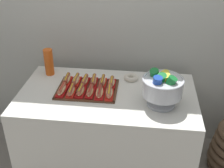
{
  "coord_description": "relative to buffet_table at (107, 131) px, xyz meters",
  "views": [
    {
      "loc": [
        0.28,
        -1.97,
        2.02
      ],
      "look_at": [
        0.04,
        0.02,
        0.87
      ],
      "focal_mm": 47.11,
      "sensor_mm": 36.0,
      "label": 1
    }
  ],
  "objects": [
    {
      "name": "ground_plane",
      "position": [
        0.0,
        0.0,
        -0.42
      ],
      "size": [
        10.0,
        10.0,
        0.0
      ],
      "primitive_type": "plane",
      "color": "gray"
    },
    {
      "name": "back_wall",
      "position": [
        0.0,
        0.56,
        0.88
      ],
      "size": [
        6.0,
        0.1,
        2.6
      ],
      "primitive_type": "cube",
      "color": "beige",
      "rests_on": "ground_plane"
    },
    {
      "name": "buffet_table",
      "position": [
        0.0,
        0.0,
        0.0
      ],
      "size": [
        1.41,
        0.8,
        0.8
      ],
      "color": "white",
      "rests_on": "ground_plane"
    },
    {
      "name": "serving_tray",
      "position": [
        -0.16,
        0.03,
        0.38
      ],
      "size": [
        0.48,
        0.36,
        0.01
      ],
      "color": "#56331E",
      "rests_on": "buffet_table"
    },
    {
      "name": "hot_dog_0",
      "position": [
        -0.35,
        -0.06,
        0.42
      ],
      "size": [
        0.07,
        0.18,
        0.06
      ],
      "color": "#B21414",
      "rests_on": "serving_tray"
    },
    {
      "name": "hot_dog_1",
      "position": [
        -0.28,
        -0.06,
        0.41
      ],
      "size": [
        0.07,
        0.17,
        0.06
      ],
      "color": "red",
      "rests_on": "serving_tray"
    },
    {
      "name": "hot_dog_2",
      "position": [
        -0.2,
        -0.06,
        0.42
      ],
      "size": [
        0.07,
        0.16,
        0.06
      ],
      "color": "#B21414",
      "rests_on": "serving_tray"
    },
    {
      "name": "hot_dog_3",
      "position": [
        -0.13,
        -0.05,
        0.42
      ],
      "size": [
        0.06,
        0.15,
        0.06
      ],
      "color": "#B21414",
      "rests_on": "serving_tray"
    },
    {
      "name": "hot_dog_4",
      "position": [
        -0.05,
        -0.05,
        0.41
      ],
      "size": [
        0.08,
        0.18,
        0.06
      ],
      "color": "#B21414",
      "rests_on": "serving_tray"
    },
    {
      "name": "hot_dog_5",
      "position": [
        0.02,
        -0.05,
        0.42
      ],
      "size": [
        0.07,
        0.18,
        0.07
      ],
      "color": "red",
      "rests_on": "serving_tray"
    },
    {
      "name": "hot_dog_6",
      "position": [
        -0.35,
        0.11,
        0.42
      ],
      "size": [
        0.07,
        0.17,
        0.06
      ],
      "color": "red",
      "rests_on": "serving_tray"
    },
    {
      "name": "hot_dog_7",
      "position": [
        -0.28,
        0.11,
        0.42
      ],
      "size": [
        0.07,
        0.18,
        0.06
      ],
      "color": "red",
      "rests_on": "serving_tray"
    },
    {
      "name": "hot_dog_8",
      "position": [
        -0.2,
        0.11,
        0.41
      ],
      "size": [
        0.06,
        0.17,
        0.06
      ],
      "color": "#B21414",
      "rests_on": "serving_tray"
    },
    {
      "name": "hot_dog_9",
      "position": [
        -0.13,
        0.11,
        0.42
      ],
      "size": [
        0.07,
        0.18,
        0.06
      ],
      "color": "#B21414",
      "rests_on": "serving_tray"
    },
    {
      "name": "hot_dog_10",
      "position": [
        -0.05,
        0.11,
        0.42
      ],
      "size": [
        0.06,
        0.18,
        0.06
      ],
      "color": "red",
      "rests_on": "serving_tray"
    },
    {
      "name": "hot_dog_11",
      "position": [
        0.02,
        0.11,
        0.41
      ],
      "size": [
        0.07,
        0.16,
        0.06
      ],
      "color": "#B21414",
      "rests_on": "serving_tray"
    },
    {
      "name": "punch_bowl",
      "position": [
        0.42,
        -0.12,
        0.54
      ],
      "size": [
        0.3,
        0.3,
        0.27
      ],
      "color": "silver",
      "rests_on": "buffet_table"
    },
    {
      "name": "cup_stack",
      "position": [
        -0.55,
        0.26,
        0.5
      ],
      "size": [
        0.08,
        0.08,
        0.24
      ],
      "color": "#EA5B19",
      "rests_on": "buffet_table"
    },
    {
      "name": "donut",
      "position": [
        0.17,
        0.24,
        0.4
      ],
      "size": [
        0.12,
        0.12,
        0.04
      ],
      "color": "silver",
      "rests_on": "buffet_table"
    }
  ]
}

